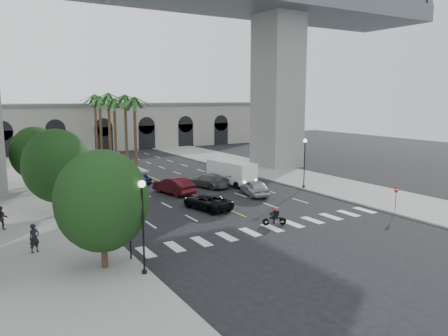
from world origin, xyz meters
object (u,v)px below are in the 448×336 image
Objects in this scene: lamp_post_left_near at (143,219)px; do_not_enter_sign at (396,193)px; cargo_van at (232,172)px; traffic_signal_far at (110,206)px; car_b at (174,186)px; lamp_post_right at (305,159)px; car_a at (255,188)px; lamp_post_left_far at (63,166)px; car_c at (207,201)px; car_e at (140,178)px; pedestrian_b at (1,218)px; car_d at (208,180)px; motorcycle_rider at (275,217)px; pedestrian_a at (34,238)px; traffic_signal_near at (130,221)px.

lamp_post_left_near reaches higher than do_not_enter_sign.
lamp_post_left_near is 25.69m from cargo_van.
lamp_post_left_near is 1.47× the size of traffic_signal_far.
traffic_signal_far is 15.13m from car_b.
car_a is (-6.25, 0.18, -2.44)m from lamp_post_right.
cargo_van is at bearing -7.10° from lamp_post_left_far.
lamp_post_right is at bearing -166.69° from car_a.
car_c is 1.26× the size of car_e.
cargo_van is (7.48, 0.93, 0.61)m from car_b.
car_a is (16.55, -7.82, -2.44)m from lamp_post_left_far.
pedestrian_b is at bearing 115.20° from lamp_post_left_near.
car_a reaches higher than car_d.
pedestrian_a is at bearing -166.65° from motorcycle_rider.
do_not_enter_sign is at bearing -39.88° from lamp_post_left_far.
car_c is 0.94× the size of car_d.
lamp_post_left_near and lamp_post_right have the same top height.
pedestrian_b reaches higher than car_b.
car_b is at bearing -101.43° from car_c.
traffic_signal_near is at bearing 29.06° from car_c.
lamp_post_right is 1.37× the size of car_e.
lamp_post_left_near reaches higher than car_b.
car_b is at bearing 15.18° from pedestrian_a.
car_b is at bearing 23.78° from pedestrian_b.
pedestrian_b is at bearing -173.93° from cargo_van.
pedestrian_a is at bearing -71.36° from pedestrian_b.
lamp_post_left_far is at bearing 19.56° from car_e.
car_c is at bearing 24.02° from traffic_signal_far.
pedestrian_a is at bearing 178.39° from traffic_signal_far.
car_d is (14.31, 16.48, -1.75)m from traffic_signal_near.
lamp_post_right is 1.47× the size of traffic_signal_far.
cargo_van is (2.97, -0.14, 0.70)m from car_d.
car_e is at bearing 68.58° from traffic_signal_near.
car_d is (14.31, 12.48, -1.75)m from traffic_signal_far.
car_a is 0.88× the size of car_d.
traffic_signal_far is at bearing 89.12° from lamp_post_left_near.
lamp_post_left_far is 1.37× the size of car_e.
motorcycle_rider is 11.32m from do_not_enter_sign.
do_not_enter_sign reaches higher than car_e.
do_not_enter_sign is (11.04, -2.26, 1.03)m from motorcycle_rider.
car_b is (-2.13, 13.92, 0.24)m from motorcycle_rider.
lamp_post_left_near is 6.54m from traffic_signal_far.
pedestrian_b is at bearing 134.16° from traffic_signal_far.
motorcycle_rider is 0.97× the size of pedestrian_a.
pedestrian_b reaches higher than car_a.
pedestrian_a is at bearing 15.24° from car_d.
lamp_post_right reaches higher than do_not_enter_sign.
car_c is at bearing 43.23° from car_d.
pedestrian_b reaches higher than car_d.
car_e is at bearing 22.58° from lamp_post_left_far.
pedestrian_b is at bearing 156.32° from do_not_enter_sign.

